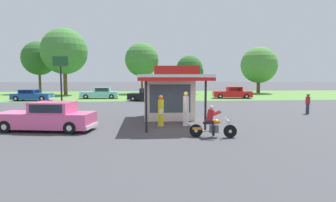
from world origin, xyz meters
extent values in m
plane|color=#424247|center=(0.00, 0.00, 0.00)|extent=(300.00, 300.00, 0.00)
cube|color=#56843D|center=(0.00, 30.00, 0.00)|extent=(120.00, 24.00, 0.01)
cube|color=silver|center=(0.00, 4.06, 1.48)|extent=(3.41, 3.12, 2.95)
cube|color=#384C56|center=(0.00, 2.52, 1.53)|extent=(2.73, 0.05, 1.89)
cube|color=silver|center=(0.00, 2.24, 3.03)|extent=(4.11, 7.26, 0.16)
cube|color=red|center=(0.00, 2.24, 2.85)|extent=(4.11, 7.26, 0.18)
cube|color=red|center=(0.00, -1.36, 3.33)|extent=(2.39, 0.08, 0.44)
cylinder|color=black|center=(1.60, -0.99, 1.48)|extent=(0.12, 0.12, 2.95)
cylinder|color=black|center=(-1.61, -0.99, 1.48)|extent=(0.12, 0.12, 2.95)
cube|color=slate|center=(-0.75, 0.40, 0.05)|extent=(0.44, 0.44, 0.10)
cylinder|color=yellow|center=(-0.75, 0.40, 0.87)|extent=(0.34, 0.34, 1.55)
cube|color=white|center=(-0.75, 0.22, 0.95)|extent=(0.22, 0.02, 0.28)
sphere|color=orange|center=(-0.75, 0.40, 1.79)|extent=(0.26, 0.26, 0.26)
cube|color=slate|center=(0.74, 0.40, 0.05)|extent=(0.44, 0.44, 0.10)
cylinder|color=silver|center=(0.74, 0.40, 0.97)|extent=(0.34, 0.34, 1.74)
cube|color=white|center=(0.74, 0.22, 1.05)|extent=(0.22, 0.02, 0.28)
sphere|color=#EACC4C|center=(0.74, 0.40, 1.98)|extent=(0.26, 0.26, 0.26)
cylinder|color=black|center=(2.46, -2.66, 0.32)|extent=(0.65, 0.21, 0.64)
cylinder|color=silver|center=(2.46, -2.66, 0.32)|extent=(0.18, 0.15, 0.16)
cylinder|color=black|center=(0.83, -2.36, 0.32)|extent=(0.65, 0.21, 0.64)
cylinder|color=silver|center=(0.83, -2.36, 0.32)|extent=(0.18, 0.15, 0.16)
ellipsoid|color=orange|center=(1.74, -2.53, 0.78)|extent=(0.59, 0.34, 0.24)
cube|color=#59595E|center=(1.69, -2.52, 0.42)|extent=(0.48, 0.31, 0.36)
cube|color=black|center=(1.40, -2.47, 0.72)|extent=(0.52, 0.34, 0.10)
cylinder|color=silver|center=(2.37, -2.64, 0.60)|extent=(0.38, 0.13, 0.71)
cylinder|color=silver|center=(2.25, -2.62, 0.98)|extent=(0.16, 0.70, 0.04)
sphere|color=silver|center=(2.35, -2.64, 0.82)|extent=(0.16, 0.16, 0.16)
cube|color=orange|center=(0.88, -2.37, 0.44)|extent=(0.46, 0.25, 0.12)
cylinder|color=silver|center=(1.33, -2.31, 0.28)|extent=(0.71, 0.20, 0.18)
cube|color=black|center=(1.47, -2.48, 0.78)|extent=(0.45, 0.41, 0.14)
cylinder|color=black|center=(1.69, -2.36, 0.38)|extent=(0.16, 0.25, 0.56)
cylinder|color=black|center=(1.64, -2.67, 0.38)|extent=(0.16, 0.25, 0.56)
cylinder|color=#B21E23|center=(1.51, -2.49, 1.09)|extent=(0.46, 0.39, 0.60)
sphere|color=tan|center=(1.57, -2.50, 1.47)|extent=(0.22, 0.22, 0.22)
cylinder|color=#B21E23|center=(1.78, -2.33, 1.18)|extent=(0.54, 0.18, 0.31)
cylinder|color=#B21E23|center=(1.71, -2.72, 1.18)|extent=(0.54, 0.18, 0.31)
cube|color=#E55993|center=(-7.18, 0.02, 0.60)|extent=(5.49, 2.71, 0.83)
cube|color=#E55993|center=(-6.72, -0.06, 1.31)|extent=(2.40, 1.95, 0.59)
cube|color=#283847|center=(-7.76, 0.12, 1.31)|extent=(0.29, 1.40, 0.47)
cube|color=#283847|center=(-6.86, -0.83, 1.31)|extent=(1.80, 0.35, 0.45)
cube|color=#283847|center=(-6.58, 0.71, 1.31)|extent=(1.80, 0.35, 0.45)
cube|color=silver|center=(-9.80, 0.49, 0.30)|extent=(0.42, 1.72, 0.18)
cube|color=silver|center=(-4.57, -0.45, 0.30)|extent=(0.42, 1.72, 0.18)
sphere|color=white|center=(-9.70, 1.06, 0.64)|extent=(0.18, 0.18, 0.18)
cylinder|color=black|center=(-9.09, -0.50, 0.33)|extent=(0.68, 0.31, 0.66)
cylinder|color=silver|center=(-9.09, -0.50, 0.33)|extent=(0.33, 0.27, 0.30)
cylinder|color=black|center=(-8.79, 1.17, 0.33)|extent=(0.68, 0.31, 0.66)
cylinder|color=silver|center=(-8.79, 1.17, 0.33)|extent=(0.33, 0.27, 0.30)
cylinder|color=black|center=(-5.57, -1.13, 0.33)|extent=(0.68, 0.31, 0.66)
cylinder|color=silver|center=(-5.57, -1.13, 0.33)|extent=(0.33, 0.27, 0.30)
cylinder|color=black|center=(-5.27, 0.54, 0.33)|extent=(0.68, 0.31, 0.66)
cylinder|color=silver|center=(-5.27, 0.54, 0.33)|extent=(0.33, 0.27, 0.30)
cube|color=#7AC6D1|center=(-7.86, 22.93, 0.56)|extent=(5.06, 1.89, 0.77)
cube|color=#7AC6D1|center=(-7.43, 22.94, 1.25)|extent=(2.10, 1.61, 0.60)
cube|color=#283847|center=(-8.45, 22.92, 1.25)|extent=(0.07, 1.38, 0.48)
cube|color=#283847|center=(-7.42, 22.18, 1.25)|extent=(1.76, 0.07, 0.46)
cube|color=#283847|center=(-7.45, 23.71, 1.25)|extent=(1.76, 0.07, 0.46)
cube|color=silver|center=(-10.40, 22.87, 0.30)|extent=(0.16, 1.68, 0.18)
cube|color=silver|center=(-5.33, 22.99, 0.30)|extent=(0.16, 1.68, 0.18)
sphere|color=white|center=(-10.40, 22.31, 0.60)|extent=(0.18, 0.18, 0.18)
sphere|color=white|center=(-10.43, 23.44, 0.60)|extent=(0.18, 0.18, 0.18)
cylinder|color=black|center=(-9.55, 22.07, 0.33)|extent=(0.66, 0.22, 0.66)
cylinder|color=silver|center=(-9.55, 22.07, 0.33)|extent=(0.30, 0.23, 0.30)
cylinder|color=black|center=(-9.59, 23.72, 0.33)|extent=(0.66, 0.22, 0.66)
cylinder|color=silver|center=(-9.59, 23.72, 0.33)|extent=(0.30, 0.23, 0.30)
cylinder|color=black|center=(-6.14, 22.15, 0.33)|extent=(0.66, 0.22, 0.66)
cylinder|color=silver|center=(-6.14, 22.15, 0.33)|extent=(0.30, 0.23, 0.30)
cylinder|color=black|center=(-6.18, 23.80, 0.33)|extent=(0.66, 0.22, 0.66)
cylinder|color=silver|center=(-6.18, 23.80, 0.33)|extent=(0.30, 0.23, 0.30)
cube|color=#19479E|center=(-15.68, 20.09, 0.54)|extent=(4.83, 2.23, 0.72)
cube|color=#19479E|center=(-16.06, 20.12, 1.16)|extent=(2.15, 1.78, 0.51)
cube|color=#283847|center=(-15.07, 20.04, 1.16)|extent=(0.16, 1.43, 0.41)
cube|color=#283847|center=(-15.99, 20.92, 1.16)|extent=(1.72, 0.17, 0.39)
cube|color=#283847|center=(-16.12, 19.33, 1.16)|extent=(1.72, 0.17, 0.39)
cube|color=silver|center=(-13.31, 19.90, 0.30)|extent=(0.27, 1.75, 0.18)
cube|color=silver|center=(-18.05, 20.29, 0.30)|extent=(0.27, 1.75, 0.18)
sphere|color=white|center=(-13.25, 20.48, 0.58)|extent=(0.18, 0.18, 0.18)
sphere|color=white|center=(-13.35, 19.31, 0.58)|extent=(0.18, 0.18, 0.18)
cylinder|color=black|center=(-14.02, 20.82, 0.33)|extent=(0.67, 0.25, 0.66)
cylinder|color=silver|center=(-14.02, 20.82, 0.33)|extent=(0.31, 0.24, 0.30)
cylinder|color=black|center=(-14.16, 19.10, 0.33)|extent=(0.67, 0.25, 0.66)
cylinder|color=silver|center=(-14.16, 19.10, 0.33)|extent=(0.31, 0.24, 0.30)
cylinder|color=black|center=(-17.20, 21.08, 0.33)|extent=(0.67, 0.25, 0.66)
cylinder|color=silver|center=(-17.20, 21.08, 0.33)|extent=(0.31, 0.24, 0.30)
cylinder|color=black|center=(-17.35, 19.37, 0.33)|extent=(0.67, 0.25, 0.66)
cylinder|color=silver|center=(-17.35, 19.37, 0.33)|extent=(0.31, 0.24, 0.30)
cube|color=red|center=(10.52, 21.78, 0.59)|extent=(5.40, 2.35, 0.81)
cube|color=red|center=(10.80, 21.75, 1.30)|extent=(2.18, 1.78, 0.62)
cube|color=#283847|center=(9.82, 21.86, 1.30)|extent=(0.19, 1.38, 0.49)
cube|color=#283847|center=(10.71, 20.99, 1.30)|extent=(1.71, 0.22, 0.47)
cube|color=#283847|center=(10.89, 22.51, 1.30)|extent=(1.71, 0.22, 0.47)
cube|color=silver|center=(7.89, 22.08, 0.30)|extent=(0.31, 1.69, 0.18)
cube|color=silver|center=(13.15, 21.49, 0.30)|extent=(0.31, 1.69, 0.18)
sphere|color=white|center=(7.82, 21.51, 0.63)|extent=(0.18, 0.18, 0.18)
sphere|color=white|center=(7.94, 22.64, 0.63)|extent=(0.18, 0.18, 0.18)
cylinder|color=black|center=(8.66, 21.16, 0.33)|extent=(0.68, 0.27, 0.66)
cylinder|color=silver|center=(8.66, 21.16, 0.33)|extent=(0.32, 0.25, 0.30)
cylinder|color=black|center=(8.84, 22.81, 0.33)|extent=(0.68, 0.27, 0.66)
cylinder|color=silver|center=(8.84, 22.81, 0.33)|extent=(0.32, 0.25, 0.30)
cylinder|color=black|center=(12.20, 20.76, 0.33)|extent=(0.68, 0.27, 0.66)
cylinder|color=silver|center=(12.20, 20.76, 0.33)|extent=(0.32, 0.25, 0.30)
cylinder|color=black|center=(12.38, 22.41, 0.33)|extent=(0.68, 0.27, 0.66)
cylinder|color=silver|center=(12.38, 22.41, 0.33)|extent=(0.32, 0.25, 0.30)
cube|color=black|center=(-1.26, 18.55, 0.57)|extent=(5.13, 3.22, 0.77)
cube|color=black|center=(-1.10, 18.50, 1.26)|extent=(2.39, 2.21, 0.62)
cube|color=#283847|center=(-2.03, 18.78, 1.26)|extent=(0.47, 1.47, 0.49)
cube|color=#283847|center=(-1.34, 17.70, 1.26)|extent=(1.63, 0.51, 0.47)
cube|color=#283847|center=(-0.86, 19.31, 1.26)|extent=(1.63, 0.51, 0.47)
cube|color=silver|center=(-3.57, 19.23, 0.30)|extent=(0.64, 1.81, 0.18)
cube|color=silver|center=(1.06, 17.87, 0.30)|extent=(0.64, 1.81, 0.18)
sphere|color=white|center=(-3.76, 18.64, 0.60)|extent=(0.18, 0.18, 0.18)
sphere|color=white|center=(-3.41, 19.83, 0.60)|extent=(0.18, 0.18, 0.18)
cylinder|color=black|center=(-3.07, 18.13, 0.33)|extent=(0.69, 0.38, 0.66)
cylinder|color=silver|center=(-3.07, 18.13, 0.33)|extent=(0.35, 0.29, 0.30)
cylinder|color=black|center=(-2.55, 19.88, 0.33)|extent=(0.69, 0.38, 0.66)
cylinder|color=silver|center=(-2.55, 19.88, 0.33)|extent=(0.35, 0.29, 0.30)
cylinder|color=black|center=(0.04, 17.21, 0.33)|extent=(0.69, 0.38, 0.66)
cylinder|color=silver|center=(0.04, 17.21, 0.33)|extent=(0.35, 0.29, 0.30)
cylinder|color=black|center=(0.56, 18.97, 0.33)|extent=(0.69, 0.38, 0.66)
cylinder|color=silver|center=(0.56, 18.97, 0.33)|extent=(0.35, 0.29, 0.30)
cylinder|color=brown|center=(0.28, 14.26, 0.38)|extent=(0.26, 0.26, 0.76)
cylinder|color=black|center=(0.28, 14.26, 1.02)|extent=(0.34, 0.34, 0.54)
sphere|color=tan|center=(0.28, 14.26, 1.39)|extent=(0.20, 0.20, 0.20)
cylinder|color=#2D3351|center=(11.41, 5.37, 0.40)|extent=(0.26, 0.26, 0.81)
cylinder|color=#B21E23|center=(11.41, 5.37, 1.09)|extent=(0.34, 0.34, 0.57)
sphere|color=brown|center=(11.41, 5.37, 1.49)|extent=(0.22, 0.22, 0.22)
cylinder|color=black|center=(11.41, 5.37, 1.57)|extent=(0.35, 0.35, 0.02)
cylinder|color=brown|center=(-2.08, 33.61, 1.89)|extent=(0.37, 0.37, 3.78)
sphere|color=#427F38|center=(-2.08, 33.61, 6.01)|extent=(5.94, 5.94, 5.94)
sphere|color=#427F38|center=(-2.22, 32.99, 5.41)|extent=(3.23, 3.23, 3.23)
cylinder|color=brown|center=(6.19, 32.18, 1.33)|extent=(0.38, 0.38, 2.66)
sphere|color=#2D6028|center=(6.19, 32.18, 4.39)|extent=(4.60, 4.60, 4.60)
sphere|color=#2D6028|center=(7.17, 32.44, 3.93)|extent=(3.08, 3.08, 3.08)
cylinder|color=brown|center=(19.08, 33.06, 1.34)|extent=(0.62, 0.62, 2.68)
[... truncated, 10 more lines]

